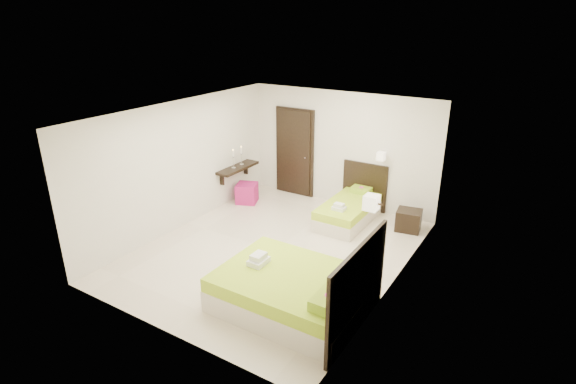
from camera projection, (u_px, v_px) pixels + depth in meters
The scene contains 7 objects.
floor at pixel (275, 250), 8.44m from camera, with size 5.50×5.50×0.00m, color beige.
bed_single at pixel (350, 209), 9.58m from camera, with size 1.04×1.74×1.43m.
bed_double at pixel (296, 290), 6.65m from camera, with size 2.15×1.83×1.78m.
nightstand at pixel (409, 220), 9.17m from camera, with size 0.49×0.43×0.43m, color black.
ottoman at pixel (247, 193), 10.54m from camera, with size 0.46×0.46×0.46m, color #9E155C.
door at pixel (294, 153), 10.77m from camera, with size 1.02×0.15×2.14m.
console_shelf at pixel (238, 168), 10.42m from camera, with size 0.35×1.20×0.78m.
Camera 1 is at (4.13, -6.21, 4.11)m, focal length 28.00 mm.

